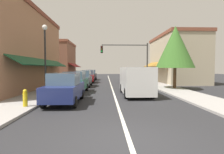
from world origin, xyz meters
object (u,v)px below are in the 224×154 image
traffic_signal_mast_arm (130,55)px  tree_right_near (175,47)px  parked_car_far_left (88,76)px  street_lamp_left_near (45,49)px  parked_car_nearest_left (65,88)px  parked_car_distant_left (91,75)px  parked_car_second_left (75,82)px  van_in_lane (135,80)px  fire_hydrant (25,98)px  parked_car_third_left (83,79)px

traffic_signal_mast_arm → tree_right_near: size_ratio=1.02×
parked_car_far_left → traffic_signal_mast_arm: bearing=-21.7°
parked_car_far_left → street_lamp_left_near: 12.85m
parked_car_nearest_left → parked_car_distant_left: bearing=90.8°
parked_car_second_left → street_lamp_left_near: street_lamp_left_near is taller
parked_car_nearest_left → van_in_lane: (4.64, 2.98, 0.27)m
traffic_signal_mast_arm → fire_hydrant: 16.09m
parked_car_distant_left → traffic_signal_mast_arm: traffic_signal_mast_arm is taller
parked_car_nearest_left → van_in_lane: size_ratio=0.79×
parked_car_far_left → tree_right_near: bearing=-43.5°
tree_right_near → parked_car_third_left: bearing=162.4°
parked_car_nearest_left → traffic_signal_mast_arm: size_ratio=0.66×
street_lamp_left_near → tree_right_near: bearing=21.3°
parked_car_far_left → van_in_lane: bearing=-69.6°
parked_car_far_left → tree_right_near: (9.17, -8.22, 3.19)m
parked_car_nearest_left → traffic_signal_mast_arm: 14.09m
van_in_lane → parked_car_third_left: bearing=126.5°
parked_car_second_left → parked_car_far_left: 10.32m
parked_car_third_left → tree_right_near: bearing=-17.8°
parked_car_nearest_left → parked_car_third_left: (-0.12, 9.39, 0.00)m
parked_car_second_left → parked_car_distant_left: 16.03m
traffic_signal_mast_arm → street_lamp_left_near: bearing=-125.5°
traffic_signal_mast_arm → fire_hydrant: traffic_signal_mast_arm is taller
parked_car_far_left → traffic_signal_mast_arm: traffic_signal_mast_arm is taller
van_in_lane → street_lamp_left_near: 6.90m
parked_car_nearest_left → parked_car_second_left: size_ratio=0.99×
parked_car_second_left → parked_car_distant_left: size_ratio=1.01×
parked_car_third_left → traffic_signal_mast_arm: bearing=29.4°
van_in_lane → tree_right_near: tree_right_near is taller
parked_car_second_left → parked_car_far_left: bearing=91.1°
parked_car_second_left → traffic_signal_mast_arm: traffic_signal_mast_arm is taller
parked_car_far_left → tree_right_near: size_ratio=0.68×
parked_car_distant_left → tree_right_near: size_ratio=0.68×
street_lamp_left_near → tree_right_near: 11.73m
parked_car_nearest_left → street_lamp_left_near: street_lamp_left_near is taller
parked_car_far_left → parked_car_distant_left: same height
parked_car_second_left → van_in_lane: van_in_lane is taller
parked_car_second_left → street_lamp_left_near: bearing=-126.5°
parked_car_distant_left → fire_hydrant: bearing=-93.6°
parked_car_second_left → street_lamp_left_near: 3.71m
parked_car_third_left → fire_hydrant: parked_car_third_left is taller
parked_car_nearest_left → fire_hydrant: parked_car_nearest_left is taller
traffic_signal_mast_arm → parked_car_third_left: bearing=-150.3°
parked_car_distant_left → fire_hydrant: 21.85m
parked_car_second_left → parked_car_far_left: size_ratio=1.00×
fire_hydrant → van_in_lane: bearing=34.6°
parked_car_third_left → traffic_signal_mast_arm: size_ratio=0.66×
parked_car_nearest_left → fire_hydrant: (-1.68, -1.38, -0.33)m
parked_car_third_left → tree_right_near: 10.15m
parked_car_nearest_left → tree_right_near: 11.59m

